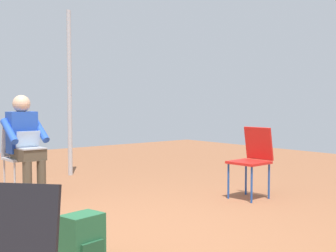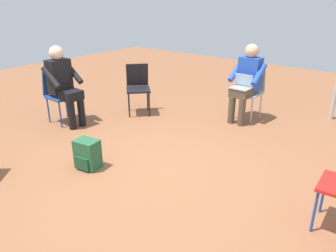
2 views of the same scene
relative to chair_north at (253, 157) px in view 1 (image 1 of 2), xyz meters
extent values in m
plane|color=brown|center=(0.33, -2.04, -0.50)|extent=(14.00, 14.00, 0.00)
cube|color=red|center=(0.00, -0.07, -0.06)|extent=(0.42, 0.42, 0.03)
cylinder|color=#1E4799|center=(0.18, -0.23, -0.29)|extent=(0.02, 0.02, 0.42)
cylinder|color=#1E4799|center=(-0.15, -0.25, -0.29)|extent=(0.02, 0.02, 0.42)
cylinder|color=#1E4799|center=(0.16, 0.11, -0.29)|extent=(0.02, 0.02, 0.42)
cylinder|color=#1E4799|center=(-0.18, 0.09, -0.29)|extent=(0.02, 0.02, 0.42)
cube|color=red|center=(-0.01, 0.12, 0.15)|extent=(0.38, 0.12, 0.40)
cube|color=black|center=(1.85, -3.66, 0.15)|extent=(0.35, 0.32, 0.40)
cube|color=#B7B7BC|center=(-2.07, -2.00, -0.06)|extent=(0.40, 0.40, 0.03)
cylinder|color=#B7B7BC|center=(-1.90, -1.83, -0.29)|extent=(0.02, 0.02, 0.42)
cylinder|color=#B7B7BC|center=(-1.90, -2.17, -0.29)|extent=(0.02, 0.02, 0.42)
cylinder|color=#B7B7BC|center=(-2.24, -1.83, -0.29)|extent=(0.02, 0.02, 0.42)
cylinder|color=#B7B7BC|center=(-2.24, -2.17, -0.29)|extent=(0.02, 0.02, 0.42)
cube|color=#B7B7BC|center=(-2.26, -2.00, 0.15)|extent=(0.09, 0.38, 0.40)
cylinder|color=#4C4233|center=(-1.71, -1.91, -0.27)|extent=(0.11, 0.11, 0.45)
cylinder|color=#4C4233|center=(-1.71, -2.09, -0.27)|extent=(0.11, 0.11, 0.45)
cube|color=#4C4233|center=(-1.88, -2.00, 0.01)|extent=(0.42, 0.30, 0.14)
cube|color=blue|center=(-2.07, -2.00, 0.27)|extent=(0.22, 0.34, 0.52)
sphere|color=#DBAD89|center=(-2.07, -2.00, 0.63)|extent=(0.22, 0.22, 0.22)
cylinder|color=blue|center=(-1.97, -1.80, 0.30)|extent=(0.40, 0.09, 0.31)
cylinder|color=blue|center=(-1.97, -2.20, 0.30)|extent=(0.40, 0.09, 0.31)
cube|color=#9EA0A5|center=(-1.77, -2.00, 0.09)|extent=(0.22, 0.30, 0.02)
cube|color=#B2D1F2|center=(-1.88, -2.00, 0.20)|extent=(0.05, 0.30, 0.20)
cube|color=#235B38|center=(0.70, -2.70, -0.32)|extent=(0.25, 0.31, 0.36)
cube|color=#1C492C|center=(0.70, -2.70, -0.40)|extent=(0.28, 0.24, 0.16)
cylinder|color=#B2B2B7|center=(-2.93, -0.87, 0.78)|extent=(0.07, 0.07, 2.56)
camera|label=1|loc=(3.63, -4.34, 0.68)|focal=50.00mm
camera|label=2|loc=(2.81, 0.26, 1.48)|focal=35.00mm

